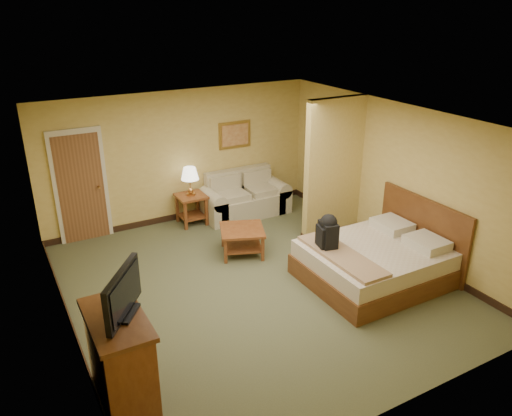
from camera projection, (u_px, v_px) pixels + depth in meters
floor at (255, 284)px, 7.86m from camera, size 6.00×6.00×0.00m
ceiling at (255, 121)px, 6.86m from camera, size 6.00×6.00×0.00m
back_wall at (181, 157)px, 9.78m from camera, size 5.50×0.02×2.60m
left_wall at (60, 250)px, 6.13m from camera, size 0.02×6.00×2.60m
right_wall at (394, 178)px, 8.60m from camera, size 0.02×6.00×2.60m
partition at (334, 169)px, 9.07m from camera, size 1.20×0.15×2.60m
door at (81, 187)px, 8.98m from camera, size 0.94×0.16×2.10m
baseboard at (185, 215)px, 10.25m from camera, size 5.50×0.02×0.12m
loveseat at (245, 201)px, 10.36m from camera, size 1.79×0.83×0.91m
side_table at (191, 205)px, 9.86m from camera, size 0.55×0.55×0.61m
table_lamp at (190, 174)px, 9.61m from camera, size 0.34×0.34×0.57m
coffee_table at (242, 236)px, 8.70m from camera, size 0.96×0.96×0.48m
wall_picture at (235, 135)px, 10.17m from camera, size 0.71×0.04×0.55m
dresser at (121, 362)px, 5.30m from camera, size 0.57×1.08×1.16m
tv at (123, 295)px, 5.03m from camera, size 0.54×0.70×0.50m
bed at (379, 260)px, 7.91m from camera, size 2.19×1.86×1.20m
backpack at (328, 231)px, 7.60m from camera, size 0.29×0.37×0.57m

